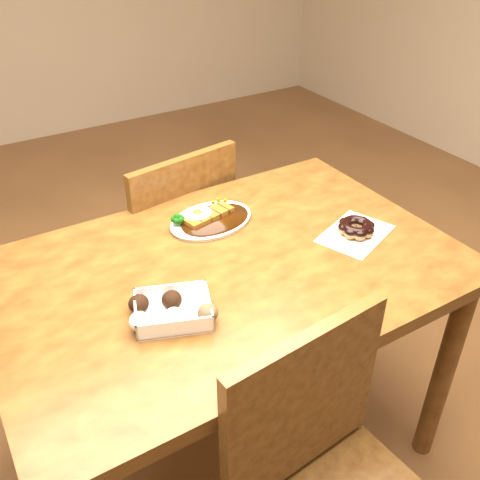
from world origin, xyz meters
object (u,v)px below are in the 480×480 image
donut_box (171,310)px  chair_far (169,245)px  table (229,294)px  katsu_curry_plate (209,219)px  pon_de_ring (356,228)px

donut_box → chair_far: bearing=67.1°
table → chair_far: bearing=83.7°
table → donut_box: size_ratio=5.81×
katsu_curry_plate → donut_box: 0.42m
chair_far → donut_box: chair_far is taller
table → pon_de_ring: bearing=-9.1°
katsu_curry_plate → pon_de_ring: (0.32, -0.27, 0.01)m
table → katsu_curry_plate: bearing=74.6°
donut_box → table: bearing=27.3°
pon_de_ring → table: bearing=170.9°
chair_far → katsu_curry_plate: 0.43m
table → katsu_curry_plate: katsu_curry_plate is taller
chair_far → table: bearing=74.7°
table → chair_far: chair_far is taller
pon_de_ring → katsu_curry_plate: bearing=139.9°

